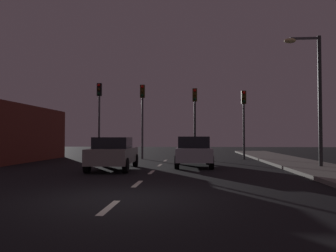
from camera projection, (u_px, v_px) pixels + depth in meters
name	position (u px, v px, depth m)	size (l,w,h in m)	color
ground_plane	(153.00, 171.00, 15.61)	(80.00, 80.00, 0.00)	black
sidewalk_curb_right	(325.00, 170.00, 15.07)	(3.00, 40.00, 0.15)	gray
lane_stripe_nearest	(109.00, 207.00, 7.44)	(0.16, 1.60, 0.01)	silver
lane_stripe_second	(137.00, 184.00, 11.22)	(0.16, 1.60, 0.01)	silver
lane_stripe_third	(151.00, 172.00, 15.01)	(0.16, 1.60, 0.01)	silver
lane_stripe_fourth	(160.00, 165.00, 18.80)	(0.16, 1.60, 0.01)	silver
lane_stripe_fifth	(165.00, 160.00, 22.59)	(0.16, 1.60, 0.01)	silver
traffic_signal_far_left	(99.00, 106.00, 24.58)	(0.32, 0.38, 5.34)	#4C4C51
traffic_signal_center_left	(142.00, 107.00, 24.36)	(0.32, 0.38, 5.19)	#4C4C51
traffic_signal_center_right	(195.00, 110.00, 24.09)	(0.32, 0.38, 4.90)	black
traffic_signal_far_right	(244.00, 111.00, 23.84)	(0.32, 0.38, 4.71)	#2D2D30
car_stopped_ahead	(193.00, 151.00, 17.89)	(1.92, 4.12, 1.55)	silver
car_adjacent_lane	(114.00, 153.00, 16.23)	(2.01, 4.48, 1.51)	gray
street_lamp_right	(314.00, 88.00, 16.51)	(1.73, 0.36, 6.34)	#2D2D30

